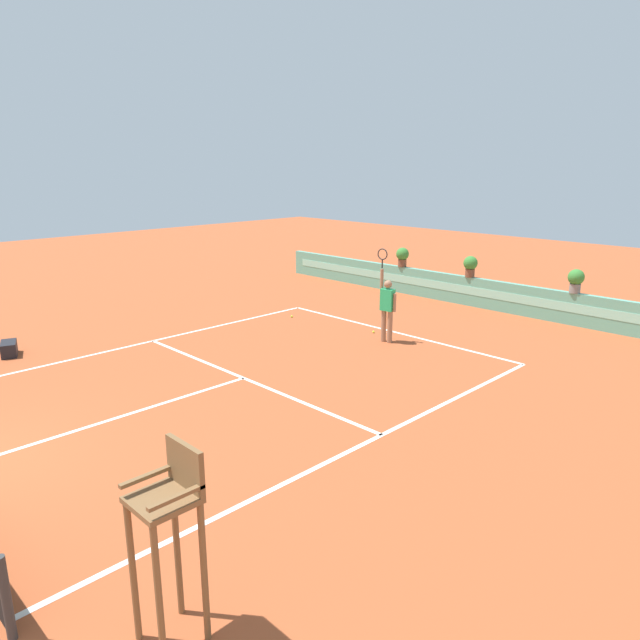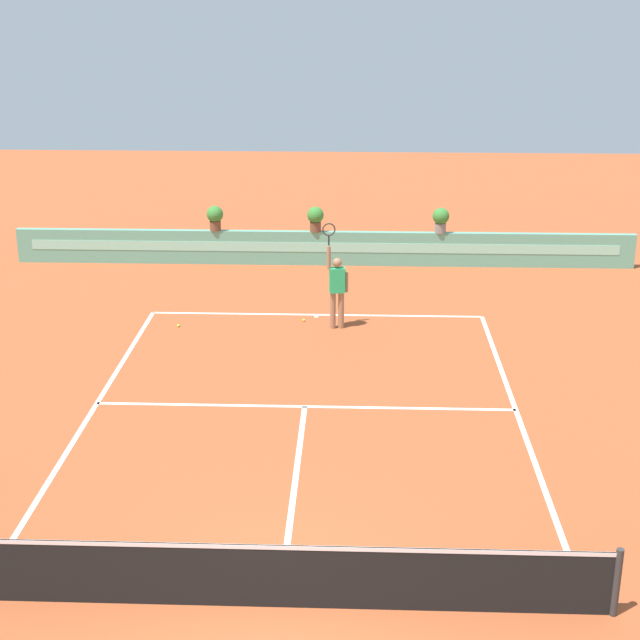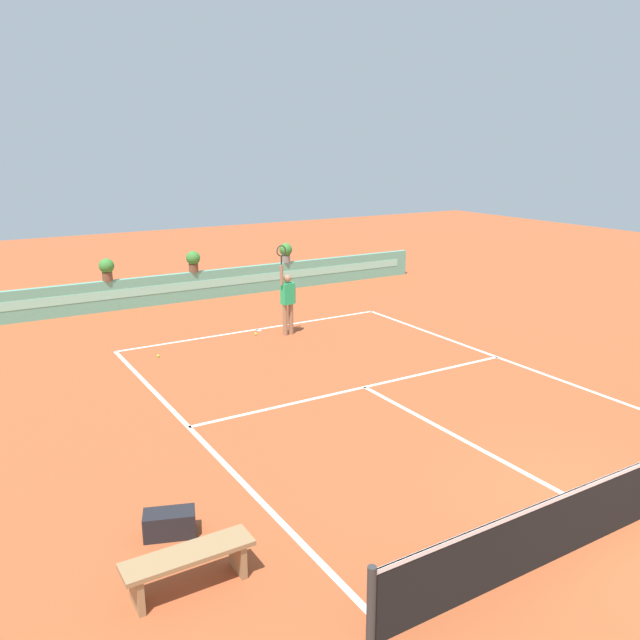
# 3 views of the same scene
# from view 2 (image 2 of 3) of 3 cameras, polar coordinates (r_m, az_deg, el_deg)

# --- Properties ---
(ground_plane) EXTENTS (60.00, 60.00, 0.00)m
(ground_plane) POSITION_cam_2_polar(r_m,az_deg,el_deg) (18.62, -0.97, -5.65)
(ground_plane) COLOR #A84C28
(court_lines) EXTENTS (8.32, 11.94, 0.01)m
(court_lines) POSITION_cam_2_polar(r_m,az_deg,el_deg) (19.27, -0.86, -4.73)
(court_lines) COLOR white
(court_lines) RESTS_ON ground
(net) EXTENTS (8.92, 0.10, 1.00)m
(net) POSITION_cam_2_polar(r_m,az_deg,el_deg) (13.15, -2.46, -14.75)
(net) COLOR #333333
(net) RESTS_ON ground
(back_wall_barrier) EXTENTS (18.00, 0.21, 1.00)m
(back_wall_barrier) POSITION_cam_2_polar(r_m,az_deg,el_deg) (28.23, 0.17, 4.27)
(back_wall_barrier) COLOR #60A88E
(back_wall_barrier) RESTS_ON ground
(tennis_player) EXTENTS (0.62, 0.27, 2.58)m
(tennis_player) POSITION_cam_2_polar(r_m,az_deg,el_deg) (22.85, 1.00, 2.01)
(tennis_player) COLOR #9E7051
(tennis_player) RESTS_ON ground
(tennis_ball_near_baseline) EXTENTS (0.07, 0.07, 0.07)m
(tennis_ball_near_baseline) POSITION_cam_2_polar(r_m,az_deg,el_deg) (23.60, -0.97, -0.01)
(tennis_ball_near_baseline) COLOR #CCE033
(tennis_ball_near_baseline) RESTS_ON ground
(tennis_ball_mid_court) EXTENTS (0.07, 0.07, 0.07)m
(tennis_ball_mid_court) POSITION_cam_2_polar(r_m,az_deg,el_deg) (23.48, -8.36, -0.33)
(tennis_ball_mid_court) COLOR #CCE033
(tennis_ball_mid_court) RESTS_ON ground
(potted_plant_left) EXTENTS (0.48, 0.48, 0.72)m
(potted_plant_left) POSITION_cam_2_polar(r_m,az_deg,el_deg) (28.28, -6.21, 6.09)
(potted_plant_left) COLOR brown
(potted_plant_left) RESTS_ON back_wall_barrier
(potted_plant_right) EXTENTS (0.48, 0.48, 0.72)m
(potted_plant_right) POSITION_cam_2_polar(r_m,az_deg,el_deg) (28.09, 7.14, 5.96)
(potted_plant_right) COLOR gray
(potted_plant_right) RESTS_ON back_wall_barrier
(potted_plant_centre) EXTENTS (0.48, 0.48, 0.72)m
(potted_plant_centre) POSITION_cam_2_polar(r_m,az_deg,el_deg) (28.01, -0.27, 6.07)
(potted_plant_centre) COLOR brown
(potted_plant_centre) RESTS_ON back_wall_barrier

